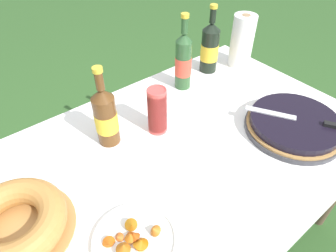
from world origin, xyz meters
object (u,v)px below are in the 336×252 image
at_px(bundt_cake, 14,223).
at_px(berry_tart, 294,125).
at_px(paper_towel_roll, 242,41).
at_px(serving_knife, 305,120).
at_px(snack_plate_near, 134,240).
at_px(cider_bottle_green, 183,61).
at_px(cider_bottle_amber, 106,117).
at_px(cup_stack, 157,111).
at_px(juice_bottle_red, 210,48).

bearing_deg(bundt_cake, berry_tart, -13.79).
bearing_deg(bundt_cake, paper_towel_roll, 11.05).
xyz_separation_m(berry_tart, serving_knife, (0.01, -0.03, 0.04)).
bearing_deg(snack_plate_near, serving_knife, -2.34).
distance_m(berry_tart, snack_plate_near, 0.74).
height_order(berry_tart, cider_bottle_green, cider_bottle_green).
height_order(serving_knife, snack_plate_near, serving_knife).
bearing_deg(cider_bottle_green, cider_bottle_amber, -167.21).
distance_m(bundt_cake, cider_bottle_green, 0.88).
xyz_separation_m(cider_bottle_green, cider_bottle_amber, (-0.45, -0.10, -0.02)).
bearing_deg(cup_stack, snack_plate_near, -135.42).
xyz_separation_m(berry_tart, juice_bottle_red, (0.06, 0.53, 0.09)).
xyz_separation_m(snack_plate_near, paper_towel_roll, (0.96, 0.47, 0.12)).
xyz_separation_m(serving_knife, snack_plate_near, (-0.75, 0.03, -0.05)).
xyz_separation_m(berry_tart, cider_bottle_green, (-0.13, 0.50, 0.10)).
relative_size(cider_bottle_amber, juice_bottle_red, 0.97).
relative_size(cider_bottle_amber, snack_plate_near, 1.31).
bearing_deg(snack_plate_near, juice_bottle_red, 33.34).
bearing_deg(serving_knife, cider_bottle_green, -15.05).
bearing_deg(snack_plate_near, paper_towel_roll, 25.93).
distance_m(berry_tart, serving_knife, 0.05).
bearing_deg(snack_plate_near, berry_tart, -0.43).
height_order(cider_bottle_green, juice_bottle_red, cider_bottle_green).
xyz_separation_m(juice_bottle_red, snack_plate_near, (-0.80, -0.53, -0.11)).
xyz_separation_m(bundt_cake, juice_bottle_red, (1.04, 0.29, 0.08)).
bearing_deg(serving_knife, cider_bottle_amber, 23.90).
xyz_separation_m(cider_bottle_green, paper_towel_roll, (0.36, -0.03, -0.00)).
bearing_deg(cider_bottle_amber, serving_knife, -35.31).
height_order(snack_plate_near, paper_towel_roll, paper_towel_roll).
bearing_deg(berry_tart, serving_knife, -59.21).
bearing_deg(cup_stack, cider_bottle_green, 31.60).
height_order(cider_bottle_amber, juice_bottle_red, juice_bottle_red).
distance_m(juice_bottle_red, paper_towel_roll, 0.17).
distance_m(cider_bottle_green, juice_bottle_red, 0.20).
height_order(bundt_cake, cider_bottle_green, cider_bottle_green).
distance_m(cup_stack, cider_bottle_amber, 0.19).
xyz_separation_m(serving_knife, cider_bottle_amber, (-0.60, 0.42, 0.05)).
bearing_deg(berry_tart, cup_stack, 140.72).
bearing_deg(cider_bottle_amber, bundt_cake, -157.86).
bearing_deg(paper_towel_roll, juice_bottle_red, 160.01).
bearing_deg(cup_stack, juice_bottle_red, 23.07).
relative_size(cider_bottle_green, snack_plate_near, 1.43).
relative_size(bundt_cake, cider_bottle_amber, 1.02).
relative_size(berry_tart, cider_bottle_amber, 1.18).
height_order(berry_tart, juice_bottle_red, juice_bottle_red).
distance_m(berry_tart, cider_bottle_amber, 0.71).
relative_size(cup_stack, cider_bottle_green, 0.56).
relative_size(berry_tart, paper_towel_roll, 1.44).
xyz_separation_m(cider_bottle_amber, paper_towel_roll, (0.81, 0.07, 0.01)).
xyz_separation_m(juice_bottle_red, paper_towel_roll, (0.16, -0.06, 0.01)).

